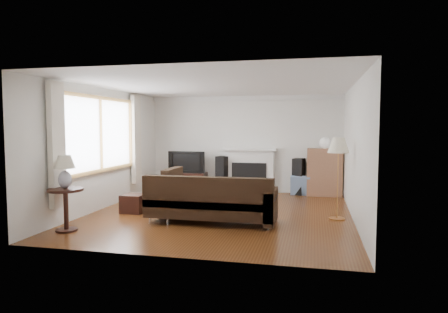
% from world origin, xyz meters
% --- Properties ---
extents(room, '(5.10, 5.60, 2.54)m').
position_xyz_m(room, '(0.00, 0.00, 1.25)').
color(room, '#592E13').
rests_on(room, ground).
extents(window, '(0.12, 2.74, 1.54)m').
position_xyz_m(window, '(-2.45, -0.20, 1.55)').
color(window, olive).
rests_on(window, room).
extents(curtain_near, '(0.10, 0.35, 2.10)m').
position_xyz_m(curtain_near, '(-2.40, -1.72, 1.40)').
color(curtain_near, silver).
rests_on(curtain_near, room).
extents(curtain_far, '(0.10, 0.35, 2.10)m').
position_xyz_m(curtain_far, '(-2.40, 1.32, 1.40)').
color(curtain_far, silver).
rests_on(curtain_far, room).
extents(fireplace, '(1.40, 0.26, 1.15)m').
position_xyz_m(fireplace, '(0.15, 2.64, 0.57)').
color(fireplace, white).
rests_on(fireplace, room).
extents(tv_stand, '(0.98, 0.44, 0.49)m').
position_xyz_m(tv_stand, '(-1.48, 2.50, 0.25)').
color(tv_stand, black).
rests_on(tv_stand, ground).
extents(television, '(0.99, 0.13, 0.57)m').
position_xyz_m(television, '(-1.48, 2.50, 0.77)').
color(television, black).
rests_on(television, tv_stand).
extents(speaker_left, '(0.34, 0.38, 0.93)m').
position_xyz_m(speaker_left, '(-0.55, 2.53, 0.47)').
color(speaker_left, black).
rests_on(speaker_left, ground).
extents(speaker_right, '(0.33, 0.36, 0.91)m').
position_xyz_m(speaker_right, '(1.41, 2.54, 0.46)').
color(speaker_right, black).
rests_on(speaker_right, ground).
extents(bookshelf, '(0.85, 0.40, 1.17)m').
position_xyz_m(bookshelf, '(2.05, 2.52, 0.58)').
color(bookshelf, '#925F44').
rests_on(bookshelf, ground).
extents(globe_lamp, '(0.27, 0.27, 0.27)m').
position_xyz_m(globe_lamp, '(2.05, 2.52, 1.30)').
color(globe_lamp, white).
rests_on(globe_lamp, bookshelf).
extents(sectional_sofa, '(2.47, 1.81, 0.80)m').
position_xyz_m(sectional_sofa, '(0.01, -0.75, 0.40)').
color(sectional_sofa, black).
rests_on(sectional_sofa, ground).
extents(coffee_table, '(1.27, 0.91, 0.45)m').
position_xyz_m(coffee_table, '(-0.14, 0.50, 0.22)').
color(coffee_table, '#9A7249').
rests_on(coffee_table, ground).
extents(footstool, '(0.44, 0.44, 0.36)m').
position_xyz_m(footstool, '(-1.70, -0.31, 0.18)').
color(footstool, black).
rests_on(footstool, ground).
extents(floor_lamp, '(0.51, 0.51, 1.51)m').
position_xyz_m(floor_lamp, '(2.21, -0.06, 0.75)').
color(floor_lamp, '#B57A3F').
rests_on(floor_lamp, ground).
extents(side_table, '(0.56, 0.56, 0.70)m').
position_xyz_m(side_table, '(-2.15, -1.88, 0.35)').
color(side_table, black).
rests_on(side_table, ground).
extents(table_lamp, '(0.33, 0.33, 0.54)m').
position_xyz_m(table_lamp, '(-2.15, -1.88, 0.97)').
color(table_lamp, silver).
rests_on(table_lamp, side_table).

